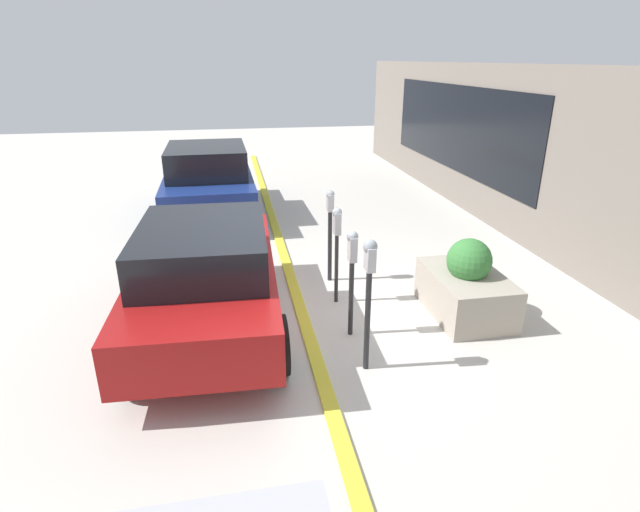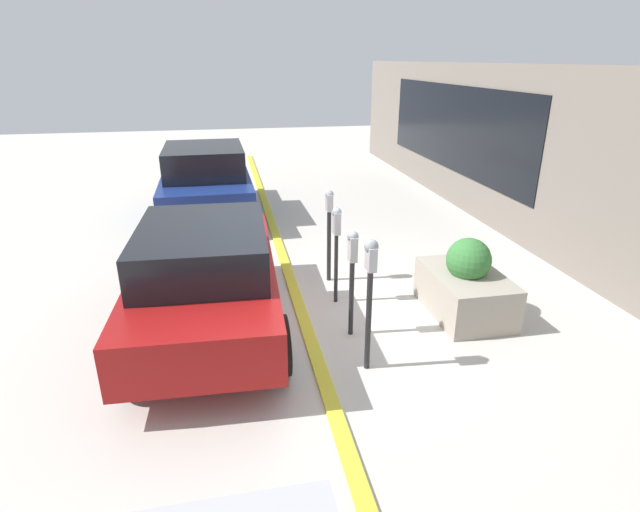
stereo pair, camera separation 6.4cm
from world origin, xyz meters
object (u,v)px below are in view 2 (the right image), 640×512
Objects in this scene: parking_meter_nearest at (370,280)px; parking_meter_middle at (336,235)px; parking_meter_fourth at (329,221)px; planter_box at (465,286)px; parked_car_rear at (206,179)px; parking_meter_second at (352,264)px; parked_car_middle at (206,275)px.

parking_meter_middle is (1.70, -0.01, -0.08)m from parking_meter_nearest.
parking_meter_fourth is at bearing -1.68° from parking_meter_nearest.
planter_box is 0.35× the size of parked_car_rear.
parking_meter_fourth reaches higher than parking_meter_middle.
parking_meter_second is 0.35× the size of parked_car_rear.
planter_box is (-1.44, -1.61, -0.57)m from parking_meter_fourth.
parking_meter_middle is (0.93, -0.01, 0.04)m from parking_meter_second.
parking_meter_middle is 5.15m from parked_car_rear.
parking_meter_second is at bearing -103.62° from parked_car_middle.
parking_meter_nearest is at bearing 179.50° from parking_meter_middle.
parking_meter_nearest is 1.70m from parking_meter_middle.
parked_car_rear reaches higher than planter_box.
parked_car_rear is (6.49, 1.87, -0.29)m from parking_meter_nearest.
parking_meter_fourth is 0.37× the size of parked_car_middle.
parking_meter_fourth is (2.46, -0.07, -0.12)m from parking_meter_nearest.
parking_meter_middle is 1.86m from parked_car_middle.
parked_car_middle is (-0.44, 1.79, -0.26)m from parking_meter_middle.
parking_meter_middle is 1.00× the size of planter_box.
planter_box is at bearing -58.52° from parking_meter_nearest.
parking_meter_second is at bearing 179.27° from parking_meter_middle.
parking_meter_second is at bearing -0.22° from parking_meter_nearest.
parking_meter_nearest is 0.40× the size of parked_car_middle.
parked_car_middle is (1.26, 1.77, -0.34)m from parking_meter_nearest.
planter_box is at bearing -81.20° from parking_meter_second.
parking_meter_nearest reaches higher than parked_car_rear.
parked_car_middle reaches higher than parking_meter_second.
parked_car_middle is at bearing 54.56° from parking_meter_nearest.
parking_meter_fourth is (0.76, -0.06, -0.04)m from parking_meter_middle.
parked_car_middle is at bearing 123.13° from parking_meter_fourth.
parking_meter_fourth reaches higher than parking_meter_second.
parking_meter_fourth is 4.47m from parked_car_rear.
parking_meter_nearest reaches higher than parking_meter_fourth.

